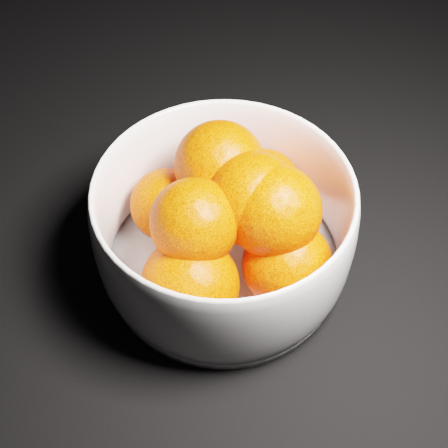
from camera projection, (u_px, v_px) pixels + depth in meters
name	position (u px, v px, depth m)	size (l,w,h in m)	color
bowl	(224.00, 228.00, 0.57)	(0.24, 0.24, 0.12)	white
orange_pile	(233.00, 219.00, 0.55)	(0.18, 0.18, 0.13)	#FF4305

